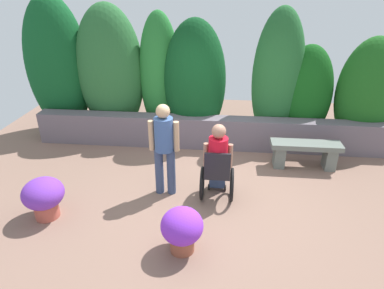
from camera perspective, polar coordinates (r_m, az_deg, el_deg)
ground_plane at (r=5.80m, az=2.05°, el=-8.18°), size 10.17×10.17×0.00m
stone_retaining_wall at (r=7.21m, az=3.07°, el=2.05°), size 7.47×0.36×0.67m
hedge_backdrop at (r=7.47m, az=-1.68°, el=11.22°), size 8.08×1.21×3.05m
stone_bench at (r=6.76m, az=18.55°, el=-1.13°), size 1.31×0.37×0.51m
person_in_wheelchair at (r=5.38m, az=4.34°, el=-3.39°), size 0.53×0.66×1.33m
person_standing_companion at (r=5.39m, az=-4.72°, el=0.02°), size 0.49×0.30×1.57m
flower_pot_purple_near at (r=5.52m, az=-23.75°, el=-7.98°), size 0.61×0.61×0.65m
flower_pot_terracotta_by_wall at (r=4.50m, az=-1.70°, el=-14.00°), size 0.56×0.56×0.64m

